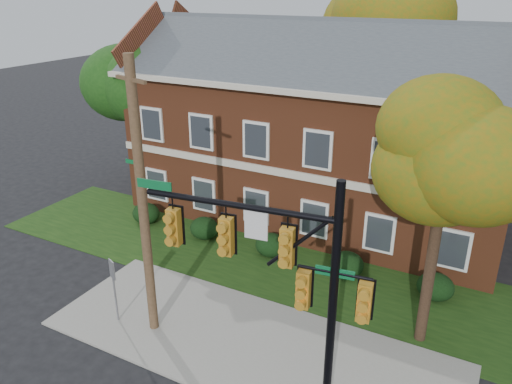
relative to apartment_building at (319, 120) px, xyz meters
The scene contains 15 objects.
ground 13.11m from the apartment_building, 80.50° to the right, with size 120.00×120.00×0.00m, color black.
sidewalk 12.18m from the apartment_building, 79.65° to the right, with size 14.00×5.00×0.08m, color gray.
grass_strip 8.01m from the apartment_building, 71.43° to the right, with size 30.00×6.00×0.04m, color #193811.
apartment_building is the anchor object (origin of this frame).
hedge_far_left 9.82m from the apartment_building, 143.11° to the right, with size 1.40×1.26×1.05m, color black.
hedge_left 7.73m from the apartment_building, 123.67° to the right, with size 1.40×1.26×1.05m, color black.
hedge_center 6.89m from the apartment_building, 90.00° to the right, with size 1.40×1.26×1.05m, color black.
hedge_right 7.73m from the apartment_building, 56.33° to the right, with size 1.40×1.26×1.05m, color black.
hedge_far_right 9.82m from the apartment_building, 36.89° to the right, with size 1.40×1.26×1.05m, color black.
tree_near_right 10.97m from the apartment_building, 48.23° to the right, with size 4.50×4.25×8.58m.
tree_left_rear 9.94m from the apartment_building, behind, with size 5.40×5.10×8.88m.
tree_far_rear 8.84m from the apartment_building, 80.29° to the left, with size 6.84×6.46×11.52m.
traffic_signal 13.47m from the apartment_building, 72.30° to the right, with size 6.34×1.02×7.11m.
utility_pole 11.81m from the apartment_building, 96.44° to the right, with size 1.43×0.52×9.39m.
sign_post 12.76m from the apartment_building, 102.68° to the right, with size 0.35×0.18×2.51m.
Camera 1 is at (6.54, -10.73, 11.14)m, focal length 35.00 mm.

